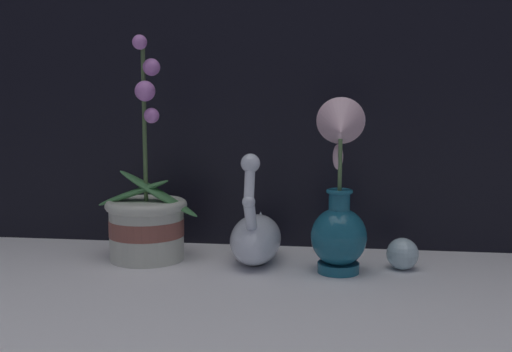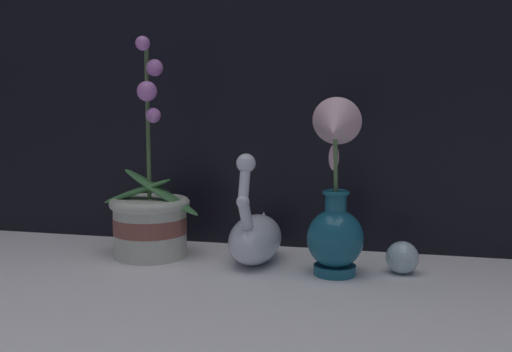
# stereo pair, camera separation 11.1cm
# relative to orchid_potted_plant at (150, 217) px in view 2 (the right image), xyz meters

# --- Properties ---
(ground_plane) EXTENTS (2.80, 2.80, 0.00)m
(ground_plane) POSITION_rel_orchid_potted_plant_xyz_m (0.23, -0.12, -0.08)
(ground_plane) COLOR white
(orchid_potted_plant) EXTENTS (0.20, 0.16, 0.42)m
(orchid_potted_plant) POSITION_rel_orchid_potted_plant_xyz_m (0.00, 0.00, 0.00)
(orchid_potted_plant) COLOR beige
(orchid_potted_plant) RESTS_ON ground_plane
(swan_figurine) EXTENTS (0.09, 0.20, 0.21)m
(swan_figurine) POSITION_rel_orchid_potted_plant_xyz_m (0.21, 0.00, -0.03)
(swan_figurine) COLOR silver
(swan_figurine) RESTS_ON ground_plane
(blue_vase) EXTENTS (0.10, 0.13, 0.31)m
(blue_vase) POSITION_rel_orchid_potted_plant_xyz_m (0.36, -0.05, 0.04)
(blue_vase) COLOR #195B75
(blue_vase) RESTS_ON ground_plane
(glass_sphere) EXTENTS (0.06, 0.06, 0.06)m
(glass_sphere) POSITION_rel_orchid_potted_plant_xyz_m (0.48, -0.01, -0.05)
(glass_sphere) COLOR silver
(glass_sphere) RESTS_ON ground_plane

